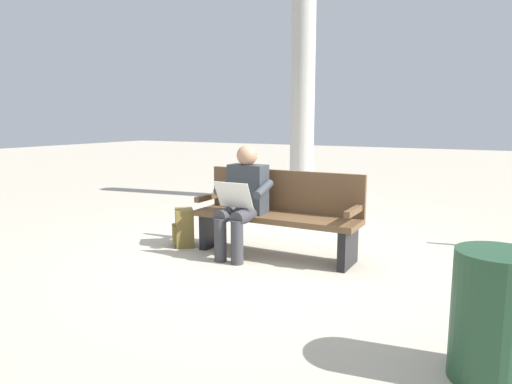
# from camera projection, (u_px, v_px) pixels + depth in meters

# --- Properties ---
(ground_plane) EXTENTS (40.00, 40.00, 0.00)m
(ground_plane) POSITION_uv_depth(u_px,v_px,m) (275.00, 255.00, 4.99)
(ground_plane) COLOR #B7AD99
(bench_near) EXTENTS (1.80, 0.49, 0.90)m
(bench_near) POSITION_uv_depth(u_px,v_px,m) (278.00, 212.00, 4.98)
(bench_near) COLOR brown
(bench_near) RESTS_ON ground
(person_seated) EXTENTS (0.57, 0.57, 1.18)m
(person_seated) POSITION_uv_depth(u_px,v_px,m) (243.00, 198.00, 4.90)
(person_seated) COLOR #33383D
(person_seated) RESTS_ON ground
(backpack) EXTENTS (0.34, 0.34, 0.43)m
(backpack) POSITION_uv_depth(u_px,v_px,m) (184.00, 228.00, 5.35)
(backpack) COLOR brown
(backpack) RESTS_ON ground
(support_pillar) EXTENTS (0.42, 0.42, 3.63)m
(support_pillar) POSITION_uv_depth(u_px,v_px,m) (303.00, 98.00, 8.04)
(support_pillar) COLOR #B2AFA8
(support_pillar) RESTS_ON ground
(trash_bin) EXTENTS (0.45, 0.45, 0.74)m
(trash_bin) POSITION_uv_depth(u_px,v_px,m) (494.00, 317.00, 2.56)
(trash_bin) COLOR #23472D
(trash_bin) RESTS_ON ground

